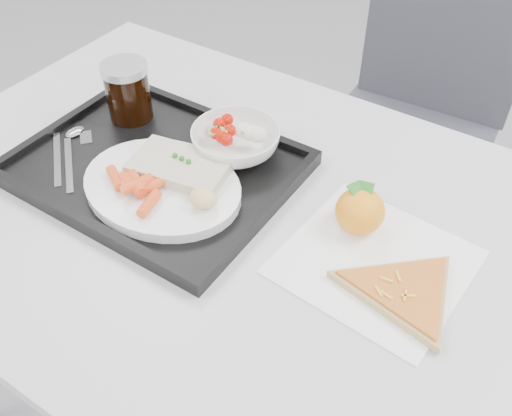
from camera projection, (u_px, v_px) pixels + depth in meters
table at (239, 239)px, 0.95m from camera, size 1.20×0.80×0.75m
chair at (418, 104)px, 1.51m from camera, size 0.44×0.44×0.93m
tray at (156, 168)px, 0.97m from camera, size 0.45×0.35×0.03m
dinner_plate at (162, 187)px, 0.91m from camera, size 0.27×0.27×0.02m
fish_fillet at (181, 166)px, 0.92m from camera, size 0.17×0.12×0.03m
bread_roll at (203, 198)px, 0.86m from camera, size 0.05×0.04×0.03m
salad_bowl at (236, 142)px, 0.97m from camera, size 0.15×0.15×0.05m
cola_glass at (128, 90)px, 1.03m from camera, size 0.08×0.08×0.11m
cutlery at (69, 149)px, 0.99m from camera, size 0.15×0.15×0.01m
napkin at (375, 262)px, 0.83m from camera, size 0.27×0.26×0.00m
tangerine at (360, 211)px, 0.86m from camera, size 0.09×0.09×0.07m
pizza_slice at (404, 292)px, 0.78m from camera, size 0.27×0.27×0.02m
carrot_pile at (137, 186)px, 0.88m from camera, size 0.12×0.08×0.03m
salad_contents at (238, 131)px, 0.98m from camera, size 0.10×0.07×0.03m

